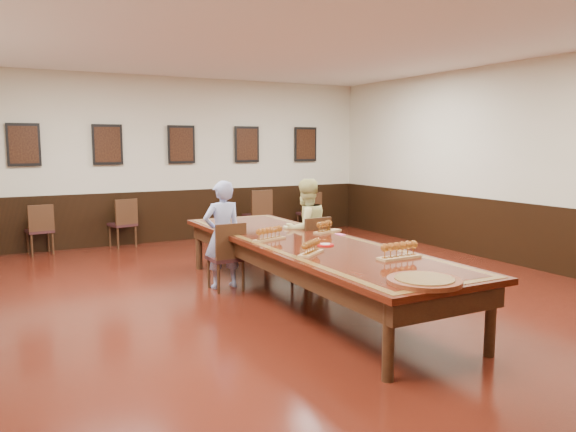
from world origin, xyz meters
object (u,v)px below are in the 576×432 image
chair_man (226,256)px  chair_woman (310,249)px  spare_chair_a (39,229)px  carved_platter (424,281)px  spare_chair_d (309,212)px  person_man (222,235)px  person_woman (306,230)px  conference_table (307,252)px  spare_chair_b (122,223)px  spare_chair_c (257,214)px

chair_man → chair_woman: bearing=172.8°
spare_chair_a → carved_platter: size_ratio=1.11×
spare_chair_d → person_man: size_ratio=0.61×
chair_man → person_woman: bearing=177.4°
chair_man → spare_chair_a: size_ratio=1.02×
chair_woman → conference_table: (-0.55, -0.88, 0.15)m
chair_woman → person_woman: person_woman is taller
conference_table → spare_chair_b: bearing=104.3°
chair_woman → carved_platter: 3.23m
chair_man → person_man: person_man is taller
chair_woman → conference_table: bearing=52.6°
spare_chair_b → spare_chair_c: (2.64, -0.28, 0.04)m
spare_chair_a → person_man: bearing=111.3°
chair_woman → person_woman: size_ratio=0.64×
person_woman → chair_man: bearing=-7.3°
chair_woman → carved_platter: chair_woman is taller
chair_woman → spare_chair_b: bearing=-71.3°
spare_chair_d → carved_platter: bearing=65.4°
person_man → person_woman: size_ratio=1.00×
spare_chair_b → spare_chair_a: bearing=-11.5°
spare_chair_a → person_woman: person_woman is taller
person_man → conference_table: bearing=119.9°
spare_chair_b → carved_platter: spare_chair_b is taller
carved_platter → chair_man: bearing=98.8°
spare_chair_c → carved_platter: (-1.58, -6.75, 0.28)m
spare_chair_a → spare_chair_d: spare_chair_a is taller
chair_woman → spare_chair_b: chair_woman is taller
chair_woman → person_man: person_man is taller
person_man → spare_chair_c: bearing=-122.6°
chair_man → spare_chair_c: size_ratio=0.91×
chair_woman → spare_chair_c: bearing=-109.2°
person_man → conference_table: 1.30m
chair_man → person_man: (-0.00, 0.10, 0.27)m
person_man → person_woman: person_man is taller
chair_woman → conference_table: size_ratio=0.18×
spare_chair_b → person_man: (0.56, -3.67, 0.27)m
spare_chair_a → person_man: size_ratio=0.61×
spare_chair_b → carved_platter: size_ratio=1.14×
chair_man → spare_chair_a: (-1.98, 3.73, -0.01)m
spare_chair_d → carved_platter: spare_chair_d is taller
spare_chair_b → spare_chair_d: 3.93m
person_man → person_woman: 1.21m
spare_chair_b → chair_woman: bearing=101.3°
chair_man → person_woman: person_woman is taller
spare_chair_d → person_man: 4.88m
chair_woman → spare_chair_d: 4.32m
spare_chair_d → spare_chair_c: bearing=3.7°
person_woman → carved_platter: size_ratio=1.80×
chair_man → carved_platter: 3.32m
spare_chair_b → conference_table: (1.22, -4.78, 0.16)m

